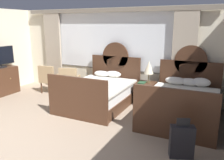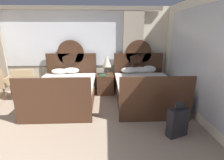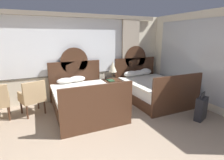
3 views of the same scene
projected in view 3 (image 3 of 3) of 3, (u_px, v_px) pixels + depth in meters
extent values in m
cube|color=beige|center=(66.00, 58.00, 5.47)|extent=(6.76, 0.07, 2.70)
cube|color=#646054|center=(66.00, 47.00, 5.35)|extent=(4.15, 0.02, 1.83)
cube|color=white|center=(66.00, 47.00, 5.34)|extent=(4.07, 0.02, 1.75)
cube|color=tan|center=(130.00, 57.00, 6.25)|extent=(0.64, 0.08, 2.60)
cube|color=gray|center=(64.00, 15.00, 5.04)|extent=(6.22, 0.10, 0.12)
cube|color=beige|center=(209.00, 61.00, 4.73)|extent=(0.07, 4.67, 2.70)
cube|color=#B2B7BC|center=(199.00, 60.00, 4.98)|extent=(0.01, 3.27, 2.27)
cube|color=#472B1C|center=(85.00, 106.00, 4.74)|extent=(1.54, 2.09, 0.30)
cube|color=white|center=(85.00, 97.00, 4.67)|extent=(1.48, 1.99, 0.28)
cube|color=silver|center=(85.00, 91.00, 4.56)|extent=(1.58, 1.89, 0.06)
cube|color=#472B1C|center=(75.00, 81.00, 5.58)|extent=(1.62, 0.06, 1.25)
cylinder|color=#472B1C|center=(74.00, 61.00, 5.43)|extent=(0.85, 0.06, 0.85)
cube|color=#472B1C|center=(98.00, 108.00, 3.70)|extent=(1.62, 0.06, 1.04)
ellipsoid|color=white|center=(66.00, 81.00, 5.20)|extent=(0.53, 0.26, 0.17)
ellipsoid|color=white|center=(77.00, 79.00, 5.39)|extent=(0.51, 0.27, 0.18)
cube|color=#472B1C|center=(152.00, 95.00, 5.62)|extent=(1.54, 2.09, 0.30)
cube|color=white|center=(152.00, 87.00, 5.55)|extent=(1.48, 1.99, 0.28)
cube|color=silver|center=(154.00, 82.00, 5.44)|extent=(1.58, 1.89, 0.06)
cube|color=#472B1C|center=(135.00, 75.00, 6.46)|extent=(1.62, 0.06, 1.25)
cylinder|color=#472B1C|center=(135.00, 58.00, 6.31)|extent=(0.85, 0.06, 0.85)
cube|color=#472B1C|center=(177.00, 94.00, 4.58)|extent=(1.62, 0.06, 1.04)
ellipsoid|color=white|center=(131.00, 74.00, 6.08)|extent=(0.56, 0.26, 0.20)
ellipsoid|color=white|center=(139.00, 73.00, 6.25)|extent=(0.55, 0.27, 0.19)
ellipsoid|color=white|center=(145.00, 72.00, 6.38)|extent=(0.46, 0.29, 0.23)
cube|color=#472B1C|center=(112.00, 89.00, 5.77)|extent=(0.52, 0.52, 0.62)
sphere|color=tan|center=(115.00, 87.00, 5.50)|extent=(0.02, 0.02, 0.02)
cylinder|color=brown|center=(113.00, 79.00, 5.75)|extent=(0.14, 0.14, 0.02)
cylinder|color=brown|center=(113.00, 75.00, 5.72)|extent=(0.03, 0.03, 0.23)
cone|color=beige|center=(113.00, 67.00, 5.65)|extent=(0.27, 0.27, 0.36)
cube|color=#285133|center=(111.00, 80.00, 5.57)|extent=(0.18, 0.26, 0.03)
cube|color=tan|center=(32.00, 99.00, 4.58)|extent=(0.70, 0.70, 0.10)
cube|color=tan|center=(34.00, 91.00, 4.35)|extent=(0.54, 0.26, 0.46)
cube|color=tan|center=(41.00, 92.00, 4.71)|extent=(0.22, 0.48, 0.16)
cube|color=tan|center=(22.00, 96.00, 4.38)|extent=(0.22, 0.48, 0.16)
cylinder|color=#472B1C|center=(38.00, 103.00, 4.94)|extent=(0.04, 0.04, 0.36)
cylinder|color=#472B1C|center=(21.00, 107.00, 4.64)|extent=(0.04, 0.04, 0.36)
cylinder|color=#472B1C|center=(45.00, 107.00, 4.63)|extent=(0.04, 0.04, 0.36)
cylinder|color=#472B1C|center=(27.00, 112.00, 4.33)|extent=(0.04, 0.04, 0.36)
cube|color=tan|center=(8.00, 97.00, 4.35)|extent=(0.11, 0.49, 0.16)
cylinder|color=#472B1C|center=(9.00, 107.00, 4.62)|extent=(0.04, 0.04, 0.36)
cylinder|color=#472B1C|center=(9.00, 114.00, 4.24)|extent=(0.04, 0.04, 0.36)
cube|color=black|center=(201.00, 109.00, 4.26)|extent=(0.43, 0.30, 0.57)
cube|color=#232326|center=(203.00, 95.00, 4.18)|extent=(0.21, 0.10, 0.14)
cylinder|color=black|center=(198.00, 121.00, 4.22)|extent=(0.05, 0.04, 0.05)
cylinder|color=black|center=(202.00, 116.00, 4.44)|extent=(0.05, 0.04, 0.05)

